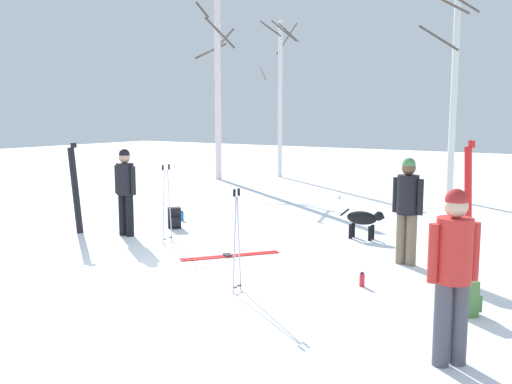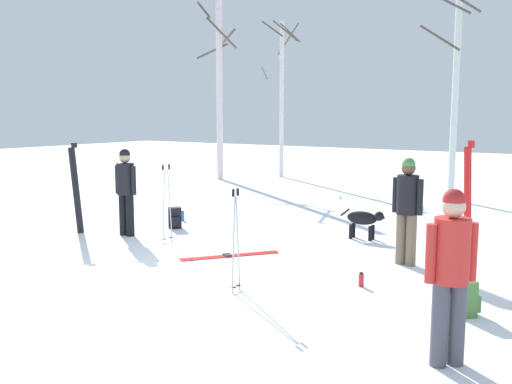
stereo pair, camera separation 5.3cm
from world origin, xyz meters
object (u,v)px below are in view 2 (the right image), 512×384
(backpack_1, at_px, (175,218))
(birch_tree_1, at_px, (281,93))
(ski_poles_0, at_px, (167,201))
(ski_pair_lying_0, at_px, (230,256))
(person_0, at_px, (407,204))
(ski_pair_planted_0, at_px, (76,189))
(ski_pair_planted_1, at_px, (468,213))
(person_2, at_px, (126,186))
(backpack_0, at_px, (466,298))
(person_3, at_px, (451,266))
(ski_poles_1, at_px, (236,237))
(birch_tree_2, at_px, (455,72))
(water_bottle_0, at_px, (361,280))
(water_bottle_1, at_px, (183,216))
(birch_tree_0, at_px, (219,79))
(dog, at_px, (364,219))

(backpack_1, bearing_deg, birch_tree_1, 108.47)
(ski_poles_0, bearing_deg, ski_pair_lying_0, -8.17)
(person_0, height_order, ski_pair_planted_0, ski_pair_planted_0)
(person_0, relative_size, ski_pair_planted_0, 0.94)
(ski_pair_planted_1, relative_size, birch_tree_1, 0.35)
(person_2, bearing_deg, backpack_0, -8.23)
(backpack_1, bearing_deg, person_3, -28.32)
(ski_pair_lying_0, height_order, ski_poles_1, ski_poles_1)
(person_0, bearing_deg, birch_tree_2, 100.13)
(water_bottle_0, bearing_deg, birch_tree_2, 97.75)
(person_2, distance_m, water_bottle_1, 2.02)
(ski_poles_1, bearing_deg, ski_pair_planted_1, 40.87)
(birch_tree_1, bearing_deg, birch_tree_0, -127.31)
(person_3, relative_size, ski_pair_planted_0, 0.94)
(backpack_1, bearing_deg, backpack_0, -17.76)
(backpack_0, bearing_deg, water_bottle_0, 165.64)
(ski_poles_0, distance_m, birch_tree_2, 9.19)
(water_bottle_0, height_order, water_bottle_1, water_bottle_1)
(person_3, height_order, water_bottle_0, person_3)
(birch_tree_0, bearing_deg, ski_pair_planted_0, -69.78)
(dog, height_order, birch_tree_2, birch_tree_2)
(dog, height_order, ski_pair_planted_0, ski_pair_planted_0)
(ski_pair_planted_0, xyz_separation_m, birch_tree_2, (5.00, 8.68, 2.58))
(birch_tree_0, bearing_deg, birch_tree_1, 52.69)
(ski_pair_lying_0, bearing_deg, dog, 61.48)
(dog, relative_size, ski_pair_lying_0, 0.61)
(backpack_1, xyz_separation_m, birch_tree_0, (-4.65, 7.69, 3.40))
(ski_poles_1, height_order, water_bottle_0, ski_poles_1)
(person_2, height_order, ski_pair_planted_1, ski_pair_planted_1)
(person_0, height_order, birch_tree_1, birch_tree_1)
(person_2, bearing_deg, ski_pair_lying_0, -4.73)
(ski_poles_1, bearing_deg, birch_tree_1, 118.75)
(person_0, xyz_separation_m, ski_pair_planted_1, (1.04, -0.50, 0.03))
(ski_pair_planted_1, bearing_deg, person_3, -79.16)
(dog, relative_size, ski_poles_1, 0.63)
(backpack_0, height_order, birch_tree_1, birch_tree_1)
(person_0, distance_m, water_bottle_0, 1.73)
(birch_tree_1, bearing_deg, birch_tree_2, -19.10)
(ski_pair_lying_0, xyz_separation_m, backpack_1, (-2.39, 1.31, 0.20))
(water_bottle_1, xyz_separation_m, birch_tree_0, (-4.24, 6.97, 3.51))
(person_2, xyz_separation_m, ski_poles_0, (1.06, 0.01, -0.20))
(birch_tree_1, distance_m, birch_tree_2, 7.35)
(ski_pair_planted_1, distance_m, water_bottle_1, 6.72)
(person_2, relative_size, ski_poles_1, 1.21)
(birch_tree_0, xyz_separation_m, birch_tree_2, (8.38, -0.50, -0.12))
(ski_pair_planted_0, xyz_separation_m, ski_pair_lying_0, (3.66, 0.18, -0.90))
(ski_pair_lying_0, bearing_deg, water_bottle_0, -8.18)
(backpack_0, bearing_deg, birch_tree_1, 129.61)
(birch_tree_2, bearing_deg, ski_poles_0, -109.68)
(backpack_1, bearing_deg, dog, 17.56)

